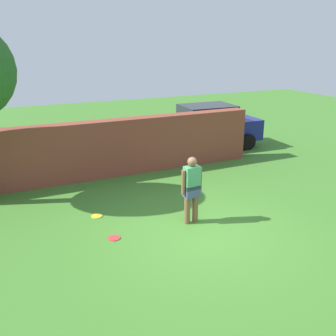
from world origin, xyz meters
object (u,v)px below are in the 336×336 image
object	(u,v)px
frisbee_yellow	(97,216)
person	(192,187)
car	(207,127)
frisbee_red	(114,238)

from	to	relation	value
frisbee_yellow	person	bearing A→B (deg)	-32.87
person	car	bearing A→B (deg)	-126.84
person	frisbee_red	bearing A→B (deg)	-3.74
person	car	distance (m)	6.70
frisbee_yellow	car	bearing A→B (deg)	37.37
car	frisbee_red	size ratio (longest dim) A/B	15.84
frisbee_yellow	frisbee_red	bearing A→B (deg)	-87.69
person	frisbee_red	xyz separation A→B (m)	(-1.90, 0.02, -0.89)
car	frisbee_red	bearing A→B (deg)	-132.47
car	frisbee_red	xyz separation A→B (m)	(-5.61, -5.57, -0.85)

